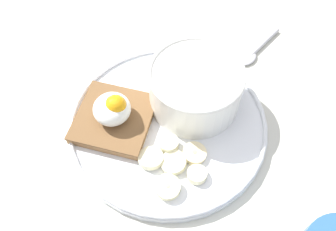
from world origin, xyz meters
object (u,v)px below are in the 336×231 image
Objects in this scene: banana_slice_front at (168,187)px; banana_slice_right at (169,144)px; banana_slice_outer at (194,153)px; banana_slice_left at (174,163)px; spoon at (255,51)px; toast_slice at (114,119)px; oatmeal_bowl at (195,88)px; poached_egg at (113,108)px; banana_slice_inner at (151,158)px; banana_slice_back at (197,174)px.

banana_slice_front is 6.29cm from banana_slice_right.
banana_slice_front is at bearing -21.97° from banana_slice_outer.
spoon is (-23.81, 8.23, -1.14)cm from banana_slice_left.
banana_slice_front is at bearing 50.77° from toast_slice.
banana_slice_right is at bearing -12.15° from oatmeal_bowl.
toast_slice is at bearing -101.36° from banana_slice_outer.
oatmeal_bowl is at bearing 177.23° from banana_slice_left.
banana_slice_right is (-2.50, -1.27, 0.17)cm from banana_slice_left.
poached_egg is 8.55cm from banana_slice_inner.
toast_slice is 2.58× the size of banana_slice_inner.
toast_slice is at bearing -80.39° from poached_egg.
banana_slice_back is (0.93, 3.37, 0.01)cm from banana_slice_left.
poached_egg is at bearing -129.68° from banana_slice_front.
oatmeal_bowl is 3.25× the size of banana_slice_inner.
banana_slice_left is 0.40× the size of spoon.
toast_slice reaches higher than banana_slice_back.
banana_slice_outer is at bearing 130.16° from banana_slice_left.
banana_slice_right reaches higher than banana_slice_left.
poached_egg is 1.36× the size of banana_slice_right.
banana_slice_left is 0.98× the size of banana_slice_inner.
banana_slice_back reaches higher than spoon.
banana_slice_right is 0.38× the size of spoon.
banana_slice_outer is (2.46, 12.24, -0.34)cm from toast_slice.
oatmeal_bowl reaches higher than banana_slice_left.
banana_slice_outer is (2.48, 12.11, -2.97)cm from poached_egg.
toast_slice reaches higher than banana_slice_inner.
banana_slice_left is at bearing -105.39° from banana_slice_back.
banana_slice_left is at bearing -177.90° from banana_slice_front.
banana_slice_left and banana_slice_inner have the same top height.
banana_slice_back is 0.33× the size of spoon.
banana_slice_back is at bearing -11.10° from spoon.
banana_slice_inner is 26.50cm from spoon.
oatmeal_bowl reaches higher than banana_slice_front.
banana_slice_right is (8.32, -1.79, -2.68)cm from oatmeal_bowl.
poached_egg reaches higher than banana_slice_back.
toast_slice is 1.05× the size of spoon.
banana_slice_left is 25.22cm from spoon.
banana_slice_right is 3.21cm from banana_slice_inner.
poached_egg is at bearing -58.35° from oatmeal_bowl.
banana_slice_inner is (2.61, -1.86, -0.16)cm from banana_slice_right.
toast_slice is 8.79cm from banana_slice_right.
banana_slice_outer is at bearing -162.19° from banana_slice_back.
banana_slice_right reaches higher than banana_slice_inner.
spoon is at bearing 149.33° from oatmeal_bowl.
toast_slice is at bearing -114.62° from banana_slice_left.
banana_slice_back is (5.43, 13.20, -0.31)cm from toast_slice.
banana_slice_right is at bearing 76.84° from toast_slice.
banana_slice_inner is (-0.82, -6.50, 0.00)cm from banana_slice_back.
banana_slice_right is at bearing -126.47° from banana_slice_back.
oatmeal_bowl is 9.43cm from banana_slice_outer.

